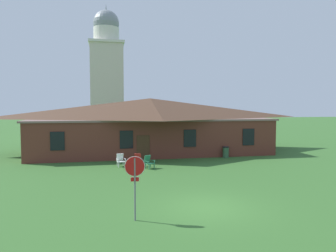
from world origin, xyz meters
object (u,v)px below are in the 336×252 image
object	(u,v)px
stop_sign	(135,175)
lawn_chair_by_porch	(121,160)
lawn_chair_near_door	(137,160)
lawn_chair_left_end	(149,162)
trash_bin	(226,152)

from	to	relation	value
stop_sign	lawn_chair_by_porch	size ratio (longest dim) A/B	2.70
lawn_chair_near_door	stop_sign	bearing A→B (deg)	-96.24
stop_sign	lawn_chair_by_porch	xyz separation A→B (m)	(0.01, 11.39, -1.33)
stop_sign	lawn_chair_near_door	world-z (taller)	stop_sign
lawn_chair_by_porch	lawn_chair_left_end	bearing A→B (deg)	-31.78
lawn_chair_by_porch	lawn_chair_near_door	distance (m)	1.24
lawn_chair_by_porch	lawn_chair_near_door	world-z (taller)	same
lawn_chair_near_door	trash_bin	bearing A→B (deg)	16.74
lawn_chair_near_door	lawn_chair_by_porch	bearing A→B (deg)	168.27
stop_sign	lawn_chair_left_end	size ratio (longest dim) A/B	2.70
stop_sign	lawn_chair_left_end	world-z (taller)	stop_sign
lawn_chair_by_porch	lawn_chair_left_end	world-z (taller)	same
lawn_chair_left_end	lawn_chair_by_porch	bearing A→B (deg)	148.22
lawn_chair_left_end	trash_bin	xyz separation A→B (m)	(7.31, 3.39, -0.00)
lawn_chair_by_porch	trash_bin	distance (m)	9.53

